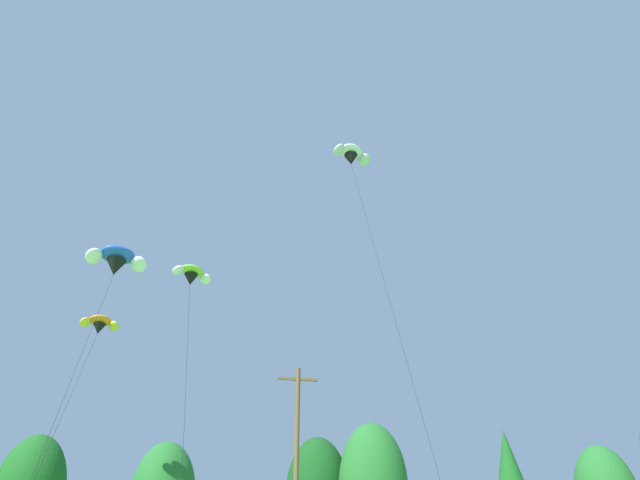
{
  "coord_description": "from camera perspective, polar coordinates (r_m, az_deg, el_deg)",
  "views": [
    {
      "loc": [
        -1.32,
        3.99,
        2.23
      ],
      "look_at": [
        2.33,
        23.97,
        13.85
      ],
      "focal_mm": 31.18,
      "sensor_mm": 36.0,
      "label": 1
    }
  ],
  "objects": [
    {
      "name": "parafoil_kite_mid_lime_white",
      "position": [
        30.44,
        -13.04,
        -3.52
      ],
      "size": [
        2.44,
        8.88,
        14.25
      ],
      "color": "#93D633"
    },
    {
      "name": "parafoil_kite_far_white",
      "position": [
        35.94,
        3.25,
        8.69
      ],
      "size": [
        2.87,
        10.38,
        24.05
      ],
      "color": "white"
    },
    {
      "name": "parafoil_kite_high_blue_white",
      "position": [
        30.29,
        -20.17,
        -1.99
      ],
      "size": [
        3.25,
        9.24,
        14.6
      ],
      "color": "blue"
    },
    {
      "name": "utility_pole",
      "position": [
        30.32,
        -2.46,
        -22.79
      ],
      "size": [
        2.2,
        0.26,
        11.27
      ],
      "color": "brown",
      "rests_on": "ground_plane"
    },
    {
      "name": "parafoil_kite_low_orange",
      "position": [
        37.47,
        -21.69,
        -8.04
      ],
      "size": [
        3.43,
        16.87,
        13.79
      ],
      "color": "orange"
    }
  ]
}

